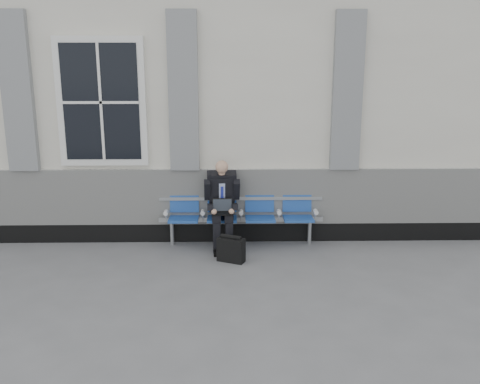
{
  "coord_description": "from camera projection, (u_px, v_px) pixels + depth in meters",
  "views": [
    {
      "loc": [
        2.31,
        -6.8,
        2.95
      ],
      "look_at": [
        2.45,
        0.9,
        0.97
      ],
      "focal_mm": 40.0,
      "sensor_mm": 36.0,
      "label": 1
    }
  ],
  "objects": [
    {
      "name": "businessman",
      "position": [
        222.0,
        201.0,
        8.28
      ],
      "size": [
        0.56,
        0.75,
        1.39
      ],
      "color": "black",
      "rests_on": "ground"
    },
    {
      "name": "briefcase",
      "position": [
        231.0,
        249.0,
        7.82
      ],
      "size": [
        0.43,
        0.32,
        0.41
      ],
      "color": "black",
      "rests_on": "ground"
    },
    {
      "name": "station_building",
      "position": [
        107.0,
        95.0,
        10.08
      ],
      "size": [
        14.4,
        4.4,
        4.49
      ],
      "color": "silver",
      "rests_on": "ground"
    },
    {
      "name": "bench",
      "position": [
        241.0,
        211.0,
        8.46
      ],
      "size": [
        2.6,
        0.47,
        0.91
      ],
      "color": "#9EA0A3",
      "rests_on": "ground"
    },
    {
      "name": "ground",
      "position": [
        62.0,
        278.0,
        7.28
      ],
      "size": [
        70.0,
        70.0,
        0.0
      ],
      "primitive_type": "plane",
      "color": "slate",
      "rests_on": "ground"
    }
  ]
}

